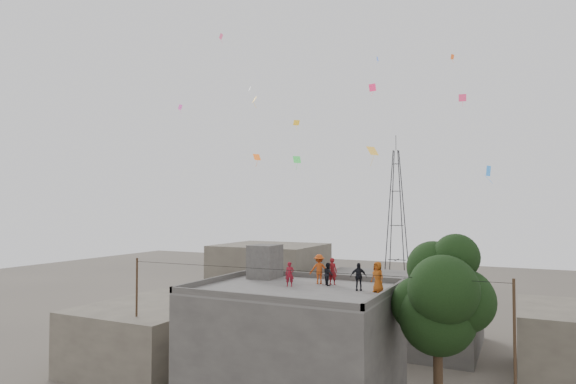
# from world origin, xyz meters

# --- Properties ---
(main_building) EXTENTS (10.00, 8.00, 6.10)m
(main_building) POSITION_xyz_m (0.00, 0.00, 3.05)
(main_building) COLOR #43413F
(main_building) RESTS_ON ground
(parapet) EXTENTS (10.00, 8.00, 0.30)m
(parapet) POSITION_xyz_m (0.00, 0.00, 6.25)
(parapet) COLOR #43413F
(parapet) RESTS_ON main_building
(stair_head_box) EXTENTS (1.60, 1.80, 2.00)m
(stair_head_box) POSITION_xyz_m (-3.20, 2.60, 7.10)
(stair_head_box) COLOR #43413F
(stair_head_box) RESTS_ON main_building
(neighbor_west) EXTENTS (8.00, 10.00, 4.00)m
(neighbor_west) POSITION_xyz_m (-11.00, 2.00, 2.00)
(neighbor_west) COLOR #564E44
(neighbor_west) RESTS_ON ground
(neighbor_north) EXTENTS (12.00, 9.00, 5.00)m
(neighbor_north) POSITION_xyz_m (2.00, 14.00, 2.50)
(neighbor_north) COLOR #43413F
(neighbor_north) RESTS_ON ground
(neighbor_northwest) EXTENTS (9.00, 8.00, 7.00)m
(neighbor_northwest) POSITION_xyz_m (-10.00, 16.00, 3.50)
(neighbor_northwest) COLOR #564E44
(neighbor_northwest) RESTS_ON ground
(tree) EXTENTS (4.90, 4.60, 9.10)m
(tree) POSITION_xyz_m (7.37, 0.60, 6.10)
(tree) COLOR black
(tree) RESTS_ON ground
(utility_line) EXTENTS (20.12, 0.62, 7.40)m
(utility_line) POSITION_xyz_m (0.50, -1.25, 3.83)
(utility_line) COLOR black
(utility_line) RESTS_ON ground
(transmission_tower) EXTENTS (2.97, 2.97, 20.01)m
(transmission_tower) POSITION_xyz_m (-4.00, 40.00, 9.07)
(transmission_tower) COLOR black
(transmission_tower) RESTS_ON ground
(person_red_adult) EXTENTS (0.57, 0.40, 1.48)m
(person_red_adult) POSITION_xyz_m (1.38, 1.97, 6.84)
(person_red_adult) COLOR maroon
(person_red_adult) RESTS_ON main_building
(person_orange_child) EXTENTS (0.89, 0.78, 1.53)m
(person_orange_child) POSITION_xyz_m (4.29, 0.71, 6.86)
(person_orange_child) COLOR #A04812
(person_orange_child) RESTS_ON main_building
(person_dark_child) EXTENTS (0.74, 0.76, 1.23)m
(person_dark_child) POSITION_xyz_m (1.25, 1.69, 6.71)
(person_dark_child) COLOR black
(person_dark_child) RESTS_ON main_building
(person_dark_adult) EXTENTS (0.89, 0.58, 1.41)m
(person_dark_adult) POSITION_xyz_m (3.26, 0.79, 6.81)
(person_dark_adult) COLOR black
(person_dark_adult) RESTS_ON main_building
(person_orange_adult) EXTENTS (1.21, 1.03, 1.63)m
(person_orange_adult) POSITION_xyz_m (0.60, 1.95, 6.92)
(person_orange_adult) COLOR #B94615
(person_orange_adult) RESTS_ON main_building
(person_red_child) EXTENTS (0.57, 0.48, 1.32)m
(person_red_child) POSITION_xyz_m (-0.46, 0.37, 6.76)
(person_red_child) COLOR maroon
(person_red_child) RESTS_ON main_building
(kites) EXTENTS (19.15, 14.23, 11.09)m
(kites) POSITION_xyz_m (-0.05, 6.83, 16.49)
(kites) COLOR orange
(kites) RESTS_ON ground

